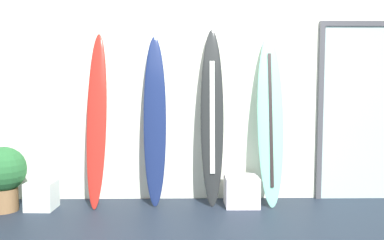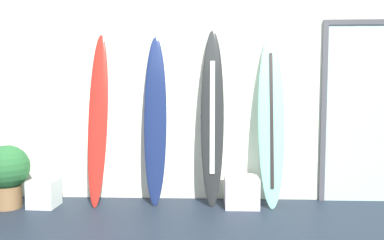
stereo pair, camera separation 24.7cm
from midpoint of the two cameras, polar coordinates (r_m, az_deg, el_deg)
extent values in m
cube|color=#1C2431|center=(3.77, 4.17, -16.53)|extent=(8.00, 8.00, 0.04)
cube|color=silver|center=(4.82, 3.72, 5.32)|extent=(7.20, 0.20, 2.80)
ellipsoid|color=red|center=(4.62, -11.94, 0.13)|extent=(0.23, 0.46, 1.97)
cone|color=black|center=(4.64, -12.14, -10.05)|extent=(0.07, 0.09, 0.11)
ellipsoid|color=#16234E|center=(4.56, -3.78, -0.02)|extent=(0.28, 0.37, 1.94)
cone|color=black|center=(4.61, -3.84, -10.07)|extent=(0.07, 0.08, 0.11)
ellipsoid|color=#232525|center=(4.52, 4.51, 0.42)|extent=(0.27, 0.36, 2.02)
cube|color=silver|center=(4.48, 4.53, 0.45)|extent=(0.06, 0.19, 1.27)
ellipsoid|color=#7BCDAF|center=(4.58, 12.89, 0.04)|extent=(0.31, 0.44, 1.97)
cube|color=black|center=(4.55, 12.96, 0.08)|extent=(0.04, 0.30, 1.51)
cube|color=white|center=(4.80, -19.18, -9.93)|extent=(0.31, 0.31, 0.31)
cube|color=white|center=(4.60, 8.71, -10.18)|extent=(0.38, 0.38, 0.34)
cube|color=silver|center=(5.14, 25.80, 0.75)|extent=(1.07, 0.02, 2.07)
cube|color=#47474C|center=(4.94, 19.80, 0.80)|extent=(0.06, 0.06, 2.07)
cube|color=#47474C|center=(5.19, 26.23, 12.56)|extent=(1.19, 0.06, 0.06)
cylinder|color=olive|center=(4.90, -23.73, -10.12)|extent=(0.30, 0.30, 0.25)
sphere|color=#266130|center=(4.83, -23.86, -6.27)|extent=(0.49, 0.49, 0.49)
camera|label=1|loc=(0.12, -88.42, 0.13)|focal=36.94mm
camera|label=2|loc=(0.12, 91.58, -0.13)|focal=36.94mm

